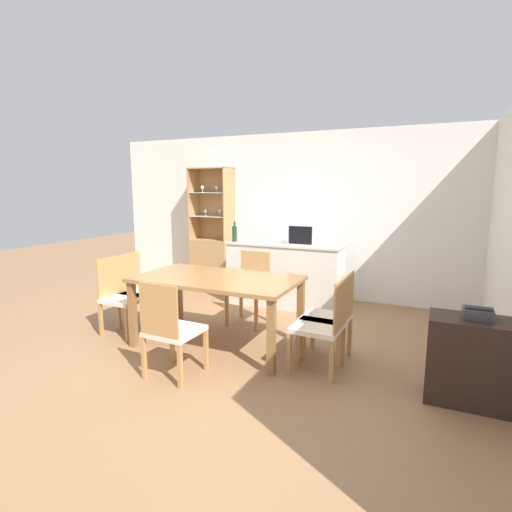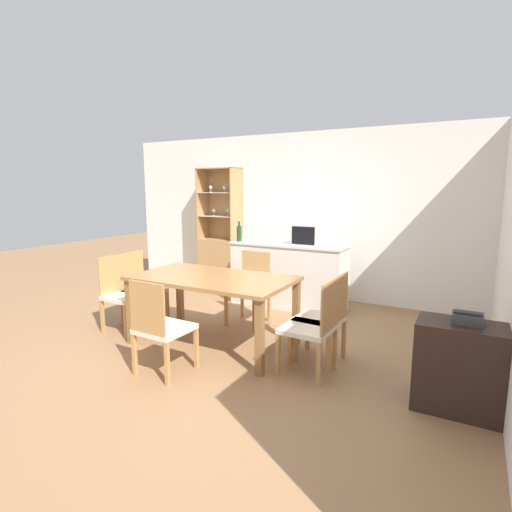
{
  "view_description": "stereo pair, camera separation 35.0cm",
  "coord_description": "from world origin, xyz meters",
  "px_view_note": "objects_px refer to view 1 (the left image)",
  "views": [
    {
      "loc": [
        1.93,
        -3.42,
        1.7
      ],
      "look_at": [
        -0.11,
        1.07,
        0.86
      ],
      "focal_mm": 28.0,
      "sensor_mm": 36.0,
      "label": 1
    },
    {
      "loc": [
        2.25,
        -3.26,
        1.7
      ],
      "look_at": [
        -0.11,
        1.07,
        0.86
      ],
      "focal_mm": 28.0,
      "sensor_mm": 36.0,
      "label": 2
    }
  ],
  "objects_px": {
    "dining_table": "(217,285)",
    "dining_chair_side_right_near": "(323,325)",
    "dining_chair_side_right_far": "(330,316)",
    "telephone": "(478,313)",
    "dining_chair_side_left_near": "(122,296)",
    "side_cabinet": "(469,361)",
    "dining_chair_head_far": "(250,288)",
    "microwave": "(310,234)",
    "dining_chair_side_left_far": "(139,291)",
    "dining_chair_head_near": "(171,330)",
    "display_cabinet": "(212,254)",
    "wine_bottle": "(235,233)"
  },
  "relations": [
    {
      "from": "dining_table",
      "to": "telephone",
      "type": "xyz_separation_m",
      "value": [
        2.44,
        -0.18,
        0.06
      ]
    },
    {
      "from": "dining_chair_side_right_far",
      "to": "dining_chair_head_near",
      "type": "bearing_deg",
      "value": 132.39
    },
    {
      "from": "dining_chair_side_right_far",
      "to": "wine_bottle",
      "type": "distance_m",
      "value": 2.38
    },
    {
      "from": "dining_chair_side_left_near",
      "to": "side_cabinet",
      "type": "xyz_separation_m",
      "value": [
        3.62,
        -0.06,
        -0.1
      ]
    },
    {
      "from": "dining_chair_head_far",
      "to": "dining_chair_head_near",
      "type": "xyz_separation_m",
      "value": [
        -0.0,
        -1.64,
        0.0
      ]
    },
    {
      "from": "dining_table",
      "to": "wine_bottle",
      "type": "relative_size",
      "value": 5.83
    },
    {
      "from": "dining_chair_head_near",
      "to": "side_cabinet",
      "type": "distance_m",
      "value": 2.49
    },
    {
      "from": "dining_chair_side_left_far",
      "to": "dining_chair_side_left_near",
      "type": "distance_m",
      "value": 0.29
    },
    {
      "from": "microwave",
      "to": "telephone",
      "type": "bearing_deg",
      "value": -44.86
    },
    {
      "from": "dining_chair_side_left_far",
      "to": "dining_chair_head_near",
      "type": "xyz_separation_m",
      "value": [
        1.2,
        -0.97,
        0.0
      ]
    },
    {
      "from": "dining_chair_head_far",
      "to": "wine_bottle",
      "type": "bearing_deg",
      "value": -51.35
    },
    {
      "from": "dining_table",
      "to": "side_cabinet",
      "type": "bearing_deg",
      "value": -4.73
    },
    {
      "from": "dining_table",
      "to": "dining_chair_head_near",
      "type": "bearing_deg",
      "value": -90.11
    },
    {
      "from": "display_cabinet",
      "to": "microwave",
      "type": "distance_m",
      "value": 1.97
    },
    {
      "from": "display_cabinet",
      "to": "microwave",
      "type": "xyz_separation_m",
      "value": [
        1.86,
        -0.45,
        0.47
      ]
    },
    {
      "from": "dining_chair_side_right_near",
      "to": "dining_chair_side_right_far",
      "type": "relative_size",
      "value": 1.0
    },
    {
      "from": "dining_table",
      "to": "side_cabinet",
      "type": "distance_m",
      "value": 2.44
    },
    {
      "from": "dining_table",
      "to": "microwave",
      "type": "relative_size",
      "value": 3.36
    },
    {
      "from": "dining_chair_side_right_near",
      "to": "dining_chair_side_left_near",
      "type": "relative_size",
      "value": 1.0
    },
    {
      "from": "dining_chair_side_right_far",
      "to": "dining_chair_side_left_far",
      "type": "height_order",
      "value": "same"
    },
    {
      "from": "dining_table",
      "to": "microwave",
      "type": "height_order",
      "value": "microwave"
    },
    {
      "from": "dining_chair_head_far",
      "to": "side_cabinet",
      "type": "bearing_deg",
      "value": 156.87
    },
    {
      "from": "dining_chair_side_right_far",
      "to": "dining_table",
      "type": "bearing_deg",
      "value": 100.46
    },
    {
      "from": "dining_chair_side_right_far",
      "to": "telephone",
      "type": "xyz_separation_m",
      "value": [
        1.24,
        -0.33,
        0.29
      ]
    },
    {
      "from": "dining_chair_side_right_near",
      "to": "dining_chair_head_far",
      "type": "distance_m",
      "value": 1.55
    },
    {
      "from": "dining_table",
      "to": "dining_chair_head_far",
      "type": "relative_size",
      "value": 1.92
    },
    {
      "from": "dining_chair_side_left_near",
      "to": "telephone",
      "type": "height_order",
      "value": "dining_chair_side_left_near"
    },
    {
      "from": "side_cabinet",
      "to": "dining_chair_side_left_near",
      "type": "bearing_deg",
      "value": 179.11
    },
    {
      "from": "dining_chair_side_right_far",
      "to": "microwave",
      "type": "distance_m",
      "value": 1.89
    },
    {
      "from": "display_cabinet",
      "to": "dining_chair_side_left_far",
      "type": "xyz_separation_m",
      "value": [
        0.17,
        -2.07,
        -0.14
      ]
    },
    {
      "from": "dining_chair_side_right_far",
      "to": "dining_chair_side_left_far",
      "type": "relative_size",
      "value": 1.0
    },
    {
      "from": "display_cabinet",
      "to": "dining_chair_side_right_near",
      "type": "distance_m",
      "value": 3.5
    },
    {
      "from": "display_cabinet",
      "to": "microwave",
      "type": "bearing_deg",
      "value": -13.66
    },
    {
      "from": "dining_chair_head_far",
      "to": "dining_chair_side_left_near",
      "type": "height_order",
      "value": "same"
    },
    {
      "from": "dining_chair_side_left_near",
      "to": "side_cabinet",
      "type": "bearing_deg",
      "value": 91.0
    },
    {
      "from": "dining_chair_side_right_far",
      "to": "dining_chair_side_left_near",
      "type": "distance_m",
      "value": 2.43
    },
    {
      "from": "microwave",
      "to": "telephone",
      "type": "xyz_separation_m",
      "value": [
        1.96,
        -1.95,
        -0.33
      ]
    },
    {
      "from": "dining_table",
      "to": "side_cabinet",
      "type": "xyz_separation_m",
      "value": [
        2.41,
        -0.2,
        -0.33
      ]
    },
    {
      "from": "dining_chair_side_right_far",
      "to": "dining_chair_side_left_far",
      "type": "xyz_separation_m",
      "value": [
        -2.41,
        0.01,
        0.0
      ]
    },
    {
      "from": "dining_chair_side_left_near",
      "to": "dining_chair_head_far",
      "type": "bearing_deg",
      "value": 130.61
    },
    {
      "from": "dining_chair_side_left_near",
      "to": "side_cabinet",
      "type": "relative_size",
      "value": 1.3
    },
    {
      "from": "dining_chair_side_right_near",
      "to": "dining_chair_head_far",
      "type": "bearing_deg",
      "value": 53.16
    },
    {
      "from": "display_cabinet",
      "to": "dining_chair_side_left_near",
      "type": "xyz_separation_m",
      "value": [
        0.17,
        -2.36,
        -0.14
      ]
    },
    {
      "from": "dining_chair_side_left_near",
      "to": "side_cabinet",
      "type": "height_order",
      "value": "dining_chair_side_left_near"
    },
    {
      "from": "dining_chair_side_right_near",
      "to": "wine_bottle",
      "type": "relative_size",
      "value": 3.04
    },
    {
      "from": "display_cabinet",
      "to": "dining_table",
      "type": "height_order",
      "value": "display_cabinet"
    },
    {
      "from": "dining_table",
      "to": "dining_chair_side_right_near",
      "type": "bearing_deg",
      "value": -6.94
    },
    {
      "from": "dining_chair_side_right_near",
      "to": "dining_chair_head_near",
      "type": "xyz_separation_m",
      "value": [
        -1.21,
        -0.68,
        0.0
      ]
    },
    {
      "from": "dining_chair_head_far",
      "to": "dining_chair_side_right_far",
      "type": "bearing_deg",
      "value": 150.35
    },
    {
      "from": "telephone",
      "to": "dining_chair_side_right_far",
      "type": "bearing_deg",
      "value": 165.24
    }
  ]
}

